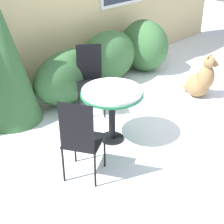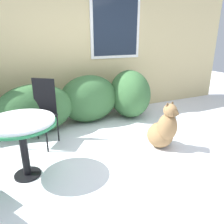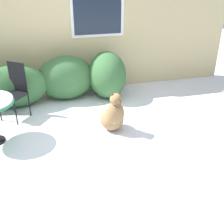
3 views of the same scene
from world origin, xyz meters
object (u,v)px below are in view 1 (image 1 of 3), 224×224
(patio_table, at_px, (112,97))
(dog, at_px, (201,81))
(patio_chair_near_table, at_px, (90,77))
(patio_chair_far_side, at_px, (81,138))

(patio_table, relative_size, dog, 1.07)
(patio_chair_near_table, bearing_deg, dog, 6.85)
(patio_chair_far_side, relative_size, dog, 1.37)
(patio_table, distance_m, patio_chair_far_side, 0.91)
(patio_table, xyz_separation_m, dog, (2.01, -0.15, -0.36))
(patio_table, bearing_deg, dog, -4.23)
(patio_chair_far_side, bearing_deg, patio_chair_near_table, -75.32)
(patio_table, relative_size, patio_chair_far_side, 0.78)
(patio_table, height_order, patio_chair_far_side, patio_chair_far_side)
(patio_chair_near_table, xyz_separation_m, patio_chair_far_side, (-1.20, -1.17, 0.00))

